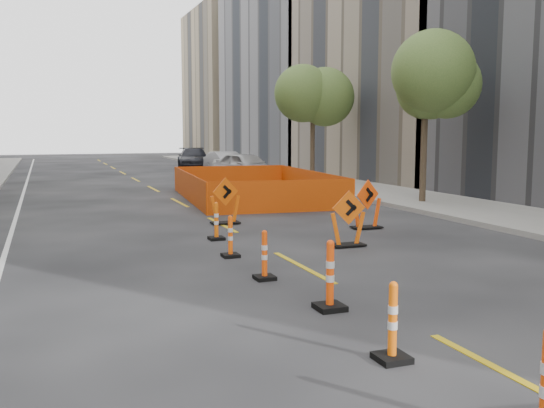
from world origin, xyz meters
name	(u,v)px	position (x,y,z in m)	size (l,w,h in m)	color
ground_plane	(413,325)	(0.00, 0.00, 0.00)	(140.00, 140.00, 0.00)	black
sidewalk_right	(435,202)	(9.00, 12.00, 0.07)	(4.00, 90.00, 0.15)	gray
bld_right_c	(433,59)	(17.00, 23.80, 7.00)	(12.00, 16.00, 14.00)	gray
bld_right_d	(317,44)	(17.00, 40.20, 10.00)	(12.00, 18.00, 20.00)	gray
bld_right_e	(248,84)	(17.00, 58.60, 8.00)	(12.00, 14.00, 16.00)	tan
tree_r_b	(426,83)	(8.40, 12.00, 4.53)	(2.80, 2.80, 5.95)	#382B1E
tree_r_c	(313,97)	(8.40, 22.00, 4.53)	(2.80, 2.80, 5.95)	#382B1E
channelizer_2	(393,321)	(-1.03, -1.08, 0.50)	(0.39, 0.39, 0.99)	#FF670A
channelizer_3	(330,275)	(-0.80, 1.10, 0.55)	(0.44, 0.44, 1.11)	#FD470A
channelizer_4	(265,255)	(-1.09, 3.28, 0.47)	(0.37, 0.37, 0.94)	#FF4B0A
channelizer_5	(230,236)	(-1.10, 5.47, 0.47)	(0.37, 0.37, 0.93)	#FF550A
channelizer_6	(216,221)	(-0.82, 7.65, 0.49)	(0.38, 0.38, 0.98)	#F05F0A
chevron_sign_left	(225,201)	(0.14, 10.09, 0.70)	(0.94, 0.56, 1.40)	#DB5109
chevron_sign_center	(348,219)	(1.91, 5.65, 0.68)	(0.91, 0.54, 1.36)	#DE5409
chevron_sign_right	(367,204)	(3.67, 7.85, 0.70)	(0.94, 0.56, 1.41)	#F4450A
safety_fence	(252,185)	(3.08, 16.27, 0.56)	(5.22, 8.89, 1.11)	#F8430D
parked_car_near	(245,166)	(5.69, 25.08, 0.81)	(1.90, 4.73, 1.61)	#AEADAF
parked_car_mid	(226,163)	(6.06, 30.24, 0.73)	(1.54, 4.40, 1.45)	#A1A0A5
parked_car_far	(194,159)	(5.25, 35.74, 0.78)	(2.19, 5.39, 1.56)	black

